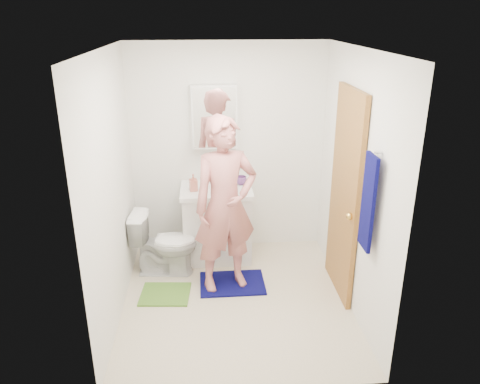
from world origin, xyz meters
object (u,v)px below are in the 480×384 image
soap_dispenser (193,182)px  toothbrush_cup (241,180)px  toilet (165,243)px  towel (368,203)px  vanity_cabinet (217,225)px  man (225,206)px  medicine_cabinet (214,117)px

soap_dispenser → toothbrush_cup: size_ratio=1.55×
toilet → toothbrush_cup: 1.10m
toothbrush_cup → towel: bearing=-60.4°
vanity_cabinet → soap_dispenser: (-0.25, -0.06, 0.54)m
vanity_cabinet → man: bearing=-83.8°
vanity_cabinet → soap_dispenser: bearing=-166.8°
soap_dispenser → medicine_cabinet: bearing=48.6°
towel → vanity_cabinet: bearing=128.5°
toilet → medicine_cabinet: bearing=-41.4°
vanity_cabinet → toothbrush_cup: toothbrush_cup is taller
medicine_cabinet → toothbrush_cup: (0.28, -0.13, -0.70)m
medicine_cabinet → toothbrush_cup: size_ratio=5.75×
toilet → soap_dispenser: bearing=-46.6°
toilet → towel: bearing=-118.2°
toothbrush_cup → man: 0.78m
towel → toothbrush_cup: towel is taller
medicine_cabinet → man: size_ratio=0.39×
towel → toilet: bearing=146.2°
medicine_cabinet → toilet: (-0.58, -0.54, -1.25)m
medicine_cabinet → man: bearing=-85.4°
vanity_cabinet → toothbrush_cup: size_ratio=6.57×
vanity_cabinet → toilet: (-0.58, -0.31, -0.05)m
towel → toilet: size_ratio=1.14×
vanity_cabinet → soap_dispenser: soap_dispenser is taller
toilet → man: man is taller
vanity_cabinet → soap_dispenser: 0.60m
soap_dispenser → towel: bearing=-44.9°
vanity_cabinet → medicine_cabinet: size_ratio=1.14×
vanity_cabinet → toilet: 0.66m
towel → toilet: 2.30m
medicine_cabinet → toilet: 1.48m
vanity_cabinet → man: size_ratio=0.45×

